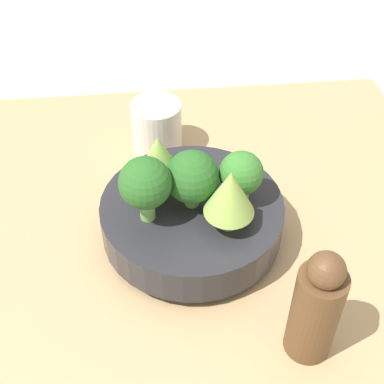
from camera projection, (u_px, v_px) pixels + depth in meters
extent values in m
plane|color=beige|center=(185.00, 270.00, 0.75)|extent=(6.00, 6.00, 0.00)
cube|color=tan|center=(184.00, 259.00, 0.74)|extent=(0.81, 0.78, 0.05)
cylinder|color=#28282D|center=(192.00, 233.00, 0.73)|extent=(0.11, 0.11, 0.01)
cylinder|color=#28282D|center=(192.00, 217.00, 0.71)|extent=(0.24, 0.24, 0.05)
cylinder|color=#7AB256|center=(160.00, 182.00, 0.70)|extent=(0.02, 0.02, 0.03)
cone|color=#93B751|center=(158.00, 156.00, 0.67)|extent=(0.06, 0.06, 0.06)
cylinder|color=#7AB256|center=(240.00, 192.00, 0.69)|extent=(0.02, 0.02, 0.03)
sphere|color=#387A2D|center=(241.00, 173.00, 0.67)|extent=(0.06, 0.06, 0.06)
cylinder|color=#6BA34C|center=(192.00, 197.00, 0.68)|extent=(0.02, 0.02, 0.02)
sphere|color=#286023|center=(192.00, 177.00, 0.66)|extent=(0.07, 0.07, 0.07)
cylinder|color=#6BA34C|center=(228.00, 218.00, 0.66)|extent=(0.02, 0.02, 0.02)
cone|color=#93B751|center=(230.00, 193.00, 0.63)|extent=(0.06, 0.06, 0.06)
cylinder|color=#7AB256|center=(147.00, 204.00, 0.66)|extent=(0.02, 0.02, 0.04)
sphere|color=#286023|center=(145.00, 180.00, 0.64)|extent=(0.06, 0.06, 0.06)
cylinder|color=silver|center=(157.00, 127.00, 0.85)|extent=(0.08, 0.08, 0.08)
cylinder|color=brown|center=(314.00, 314.00, 0.57)|extent=(0.05, 0.05, 0.12)
sphere|color=brown|center=(326.00, 270.00, 0.52)|extent=(0.04, 0.04, 0.04)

